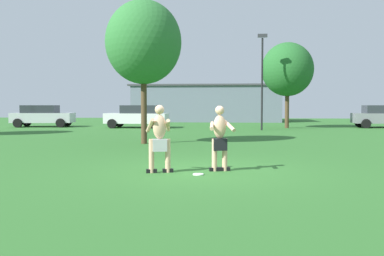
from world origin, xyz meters
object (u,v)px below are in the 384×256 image
(player_in_black, at_px, (220,137))
(car_white_near_post, at_px, (137,116))
(lamp_post, at_px, (262,72))
(tree_left_field, at_px, (287,70))
(car_gray_mid_lot, at_px, (384,116))
(tree_behind_players, at_px, (144,43))
(frisbee, at_px, (198,174))
(player_near, at_px, (160,137))
(car_silver_far_end, at_px, (42,116))

(player_in_black, distance_m, car_white_near_post, 19.93)
(lamp_post, height_order, tree_left_field, lamp_post)
(car_gray_mid_lot, relative_size, tree_behind_players, 0.73)
(car_gray_mid_lot, bearing_deg, frisbee, -118.49)
(player_near, height_order, player_in_black, player_near)
(player_near, height_order, lamp_post, lamp_post)
(player_near, xyz_separation_m, frisbee, (0.96, -0.25, -0.85))
(player_near, bearing_deg, car_white_near_post, 103.95)
(player_near, relative_size, car_silver_far_end, 0.37)
(car_white_near_post, xyz_separation_m, tree_left_field, (10.42, 0.78, 3.23))
(lamp_post, bearing_deg, car_gray_mid_lot, 22.65)
(player_in_black, bearing_deg, car_gray_mid_lot, 61.82)
(car_white_near_post, height_order, tree_left_field, tree_left_field)
(frisbee, distance_m, tree_behind_players, 9.27)
(lamp_post, height_order, tree_behind_players, lamp_post)
(car_white_near_post, relative_size, car_gray_mid_lot, 0.99)
(player_in_black, bearing_deg, tree_left_field, 78.03)
(player_in_black, bearing_deg, player_near, -165.50)
(player_near, bearing_deg, car_gray_mid_lot, 59.24)
(car_white_near_post, distance_m, car_gray_mid_lot, 17.35)
(lamp_post, relative_size, tree_left_field, 1.02)
(player_near, xyz_separation_m, tree_left_field, (5.63, 20.08, 3.19))
(player_in_black, height_order, lamp_post, lamp_post)
(tree_behind_players, bearing_deg, player_near, -75.68)
(lamp_post, bearing_deg, player_near, -102.04)
(car_gray_mid_lot, xyz_separation_m, tree_behind_players, (-14.39, -13.47, 3.40))
(car_white_near_post, relative_size, lamp_post, 0.72)
(car_gray_mid_lot, bearing_deg, lamp_post, -157.35)
(car_silver_far_end, relative_size, tree_left_field, 0.76)
(car_gray_mid_lot, distance_m, tree_behind_players, 20.00)
(car_gray_mid_lot, xyz_separation_m, tree_left_field, (-6.85, -0.88, 3.23))
(player_near, distance_m, car_white_near_post, 19.89)
(tree_behind_players, bearing_deg, car_gray_mid_lot, 43.12)
(tree_left_field, bearing_deg, player_in_black, -101.97)
(tree_behind_players, bearing_deg, car_white_near_post, 103.71)
(car_gray_mid_lot, bearing_deg, car_silver_far_end, -177.49)
(car_silver_far_end, bearing_deg, car_white_near_post, -4.66)
(player_near, distance_m, car_gray_mid_lot, 24.40)
(player_in_black, xyz_separation_m, car_gray_mid_lot, (11.03, 20.59, -0.02))
(player_in_black, height_order, car_gray_mid_lot, player_in_black)
(car_silver_far_end, bearing_deg, car_gray_mid_lot, 2.51)
(player_near, height_order, frisbee, player_near)
(player_near, relative_size, car_gray_mid_lot, 0.38)
(player_in_black, xyz_separation_m, car_silver_far_end, (-13.42, 19.52, -0.02))
(tree_behind_players, bearing_deg, player_in_black, -64.72)
(player_in_black, relative_size, tree_behind_players, 0.27)
(player_in_black, relative_size, car_white_near_post, 0.37)
(car_white_near_post, relative_size, tree_left_field, 0.73)
(car_silver_far_end, distance_m, lamp_post, 16.13)
(frisbee, height_order, car_white_near_post, car_white_near_post)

